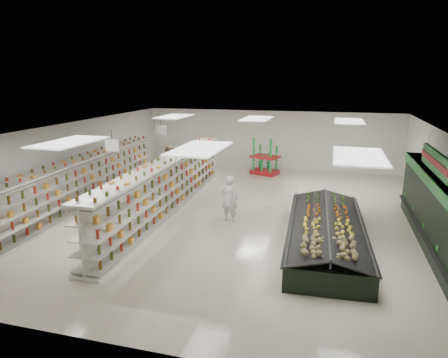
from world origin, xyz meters
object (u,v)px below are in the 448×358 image
(gondola_center, at_px, (168,187))
(shopper_background, at_px, (170,164))
(soda_endcap, at_px, (265,158))
(produce_island, at_px, (326,231))
(gondola_left, at_px, (88,182))
(shopper_main, at_px, (230,199))

(gondola_center, relative_size, shopper_background, 6.28)
(gondola_center, height_order, shopper_background, gondola_center)
(gondola_center, bearing_deg, shopper_background, 110.62)
(soda_endcap, bearing_deg, produce_island, -68.73)
(gondola_center, xyz_separation_m, soda_endcap, (2.57, 6.82, -0.06))
(gondola_left, height_order, soda_endcap, gondola_left)
(gondola_left, xyz_separation_m, produce_island, (9.46, -1.81, -0.45))
(produce_island, bearing_deg, gondola_center, 163.39)
(shopper_background, bearing_deg, soda_endcap, -51.55)
(soda_endcap, xyz_separation_m, shopper_background, (-4.10, -3.02, 0.06))
(gondola_center, distance_m, shopper_background, 4.10)
(shopper_main, bearing_deg, shopper_background, -39.48)
(shopper_main, height_order, shopper_background, shopper_background)
(gondola_left, relative_size, shopper_background, 6.01)
(gondola_left, relative_size, gondola_center, 0.96)
(soda_endcap, relative_size, shopper_main, 1.05)
(gondola_left, height_order, gondola_center, gondola_center)
(shopper_main, distance_m, shopper_background, 5.99)
(gondola_center, distance_m, soda_endcap, 7.29)
(gondola_center, relative_size, shopper_main, 6.86)
(gondola_center, bearing_deg, gondola_left, 177.98)
(produce_island, bearing_deg, shopper_background, 143.18)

